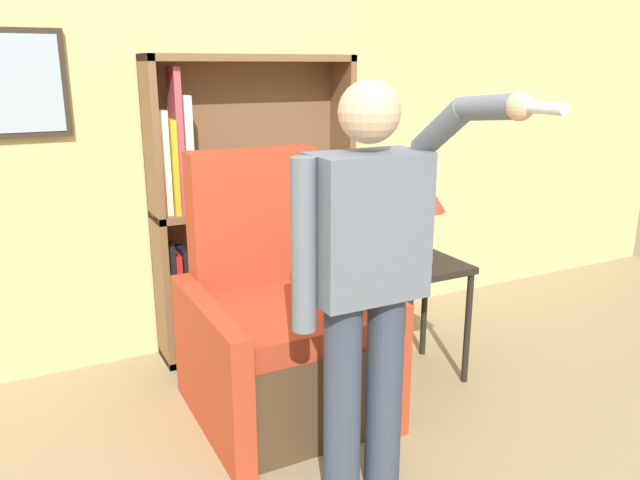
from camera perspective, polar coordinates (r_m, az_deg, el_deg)
name	(u,v)px	position (r m, az deg, el deg)	size (l,w,h in m)	color
wall_back	(211,120)	(3.82, -9.97, 10.73)	(8.00, 0.11, 2.80)	#DBCC84
bookcase	(236,211)	(3.79, -7.70, 2.61)	(1.23, 0.28, 1.78)	brown
armchair	(279,335)	(3.21, -3.79, -8.65)	(0.88, 0.93, 1.30)	#4C3823
person_standing	(367,272)	(2.37, 4.34, -2.95)	(0.58, 0.78, 1.67)	#384256
side_table	(419,284)	(3.50, 9.02, -3.95)	(0.45, 0.45, 0.68)	black
table_lamp	(423,197)	(3.37, 9.37, 3.88)	(0.25, 0.25, 0.48)	#4C4233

